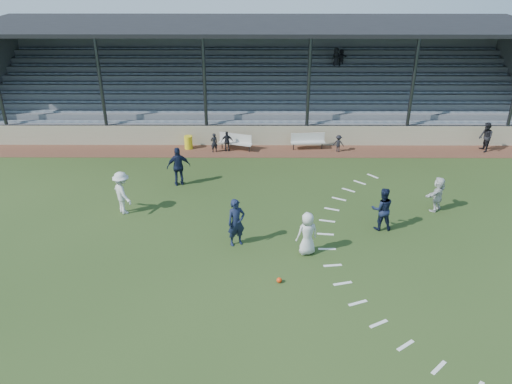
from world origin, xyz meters
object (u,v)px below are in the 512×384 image
trash_bin (188,142)px  bench_left (235,140)px  bench_right (308,140)px  player_white_lead (307,233)px  official (486,137)px  football (279,280)px  player_navy_lead (236,223)px

trash_bin → bench_left: bearing=-3.0°
bench_right → player_white_lead: player_white_lead is taller
bench_left → official: bearing=17.3°
player_white_lead → official: (11.31, 10.80, -0.00)m
bench_right → trash_bin: 7.07m
bench_left → player_white_lead: bearing=-55.5°
football → bench_right: bearing=80.6°
trash_bin → player_white_lead: 12.70m
player_navy_lead → official: (14.08, 10.17, -0.12)m
bench_left → player_navy_lead: player_navy_lead is taller
bench_left → player_navy_lead: 10.41m
player_navy_lead → official: 17.37m
trash_bin → player_navy_lead: size_ratio=0.39×
trash_bin → player_white_lead: player_white_lead is taller
bench_left → bench_right: bearing=20.1°
trash_bin → football: size_ratio=3.98×
player_white_lead → trash_bin: bearing=-81.9°
football → player_navy_lead: bearing=122.5°
football → player_white_lead: bearing=59.4°
football → player_navy_lead: (-1.63, 2.56, 0.91)m
player_white_lead → player_navy_lead: (-2.77, 0.64, 0.12)m
football → player_white_lead: (1.14, 1.93, 0.79)m
bench_left → bench_right: size_ratio=1.00×
official → player_navy_lead: bearing=-56.4°
bench_right → player_navy_lead: player_navy_lead is taller
official → bench_left: bearing=-93.1°
bench_left → player_white_lead: player_white_lead is taller
player_white_lead → official: bearing=-156.6°
bench_right → player_navy_lead: 11.21m
football → official: (12.45, 12.73, 0.79)m
bench_right → football: (-2.17, -13.10, -0.49)m
trash_bin → official: size_ratio=0.45×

